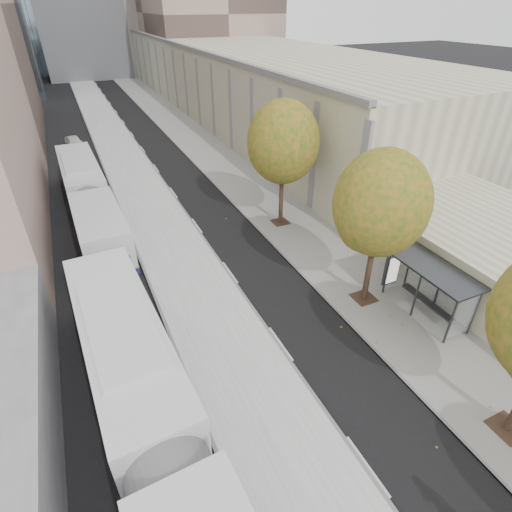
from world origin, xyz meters
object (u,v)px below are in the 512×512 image
bus_near (157,439)px  distant_car (74,143)px  bus_shelter (436,275)px  bus_far (89,197)px

bus_near → distant_car: 36.51m
bus_shelter → distant_car: bus_shelter is taller
bus_far → distant_car: bearing=88.0°
bus_near → bus_far: size_ratio=1.07×
bus_shelter → bus_near: (-13.33, -2.35, -0.51)m
bus_near → distant_car: (-0.12, 36.49, -1.07)m
bus_far → distant_car: size_ratio=4.87×
bus_shelter → bus_far: bus_far is taller
bus_near → distant_car: bearing=86.8°
bus_shelter → distant_car: (-13.46, 34.14, -1.58)m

